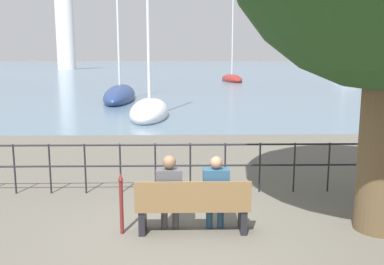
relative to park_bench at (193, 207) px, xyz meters
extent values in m
plane|color=#605B51|center=(0.00, 0.06, -0.43)|extent=(1000.00, 1000.00, 0.00)
cube|color=slate|center=(0.00, 158.81, -0.43)|extent=(600.00, 300.00, 0.01)
cube|color=brown|center=(0.00, 0.06, -0.01)|extent=(1.82, 0.45, 0.05)
cube|color=brown|center=(0.00, -0.14, 0.24)|extent=(1.82, 0.04, 0.45)
cube|color=black|center=(-0.81, 0.06, -0.23)|extent=(0.10, 0.41, 0.40)
cube|color=black|center=(0.81, 0.06, -0.23)|extent=(0.10, 0.41, 0.40)
cylinder|color=#4C4C51|center=(-0.47, 0.22, -0.21)|extent=(0.11, 0.11, 0.45)
cylinder|color=#4C4C51|center=(-0.28, 0.22, -0.21)|extent=(0.11, 0.11, 0.45)
cube|color=#4C4C51|center=(-0.37, 0.13, 0.07)|extent=(0.35, 0.26, 0.14)
cube|color=#4C4C51|center=(-0.37, 0.04, 0.32)|extent=(0.42, 0.24, 0.60)
sphere|color=#846047|center=(-0.37, 0.04, 0.73)|extent=(0.21, 0.21, 0.21)
cylinder|color=navy|center=(0.28, 0.22, -0.21)|extent=(0.11, 0.11, 0.45)
cylinder|color=navy|center=(0.47, 0.22, -0.21)|extent=(0.11, 0.11, 0.45)
cube|color=navy|center=(0.37, 0.13, 0.07)|extent=(0.35, 0.26, 0.14)
cube|color=navy|center=(0.37, 0.04, 0.32)|extent=(0.41, 0.24, 0.60)
sphere|color=#A87A5B|center=(0.37, 0.04, 0.73)|extent=(0.19, 0.19, 0.19)
cylinder|color=black|center=(-3.63, 2.11, 0.09)|extent=(0.04, 0.04, 1.05)
cylinder|color=black|center=(-2.90, 2.11, 0.09)|extent=(0.04, 0.04, 1.05)
cylinder|color=black|center=(-2.18, 2.11, 0.09)|extent=(0.04, 0.04, 1.05)
cylinder|color=black|center=(-1.45, 2.11, 0.09)|extent=(0.04, 0.04, 1.05)
cylinder|color=black|center=(-0.73, 2.11, 0.09)|extent=(0.04, 0.04, 1.05)
cylinder|color=black|center=(0.00, 2.11, 0.09)|extent=(0.04, 0.04, 1.05)
cylinder|color=black|center=(0.73, 2.11, 0.09)|extent=(0.04, 0.04, 1.05)
cylinder|color=black|center=(1.45, 2.11, 0.09)|extent=(0.04, 0.04, 1.05)
cylinder|color=black|center=(2.18, 2.11, 0.09)|extent=(0.04, 0.04, 1.05)
cylinder|color=black|center=(2.90, 2.11, 0.09)|extent=(0.04, 0.04, 1.05)
cylinder|color=black|center=(3.63, 2.11, 0.09)|extent=(0.04, 0.04, 1.05)
cylinder|color=black|center=(0.00, 2.11, 0.59)|extent=(14.51, 0.04, 0.04)
cylinder|color=black|center=(0.00, 2.11, 0.14)|extent=(14.51, 0.04, 0.04)
cylinder|color=maroon|center=(-1.14, 0.01, 0.01)|extent=(0.06, 0.06, 0.88)
cone|color=maroon|center=(-1.14, 0.01, 0.51)|extent=(0.09, 0.09, 0.12)
ellipsoid|color=maroon|center=(5.71, 44.26, -0.20)|extent=(2.61, 7.48, 1.15)
cylinder|color=silver|center=(5.71, 44.26, 4.80)|extent=(0.14, 0.14, 9.33)
ellipsoid|color=silver|center=(19.52, 45.27, -0.15)|extent=(2.65, 8.16, 1.44)
cylinder|color=silver|center=(19.52, 45.27, 5.28)|extent=(0.14, 0.14, 9.99)
ellipsoid|color=navy|center=(-4.27, 21.73, -0.15)|extent=(2.25, 8.67, 1.42)
ellipsoid|color=white|center=(-1.71, 13.49, -0.18)|extent=(1.89, 5.36, 1.26)
cylinder|color=silver|center=(-1.71, 13.49, 4.88)|extent=(0.14, 0.14, 9.37)
cylinder|color=white|center=(-26.89, 94.31, 9.11)|extent=(4.13, 4.13, 19.09)
camera|label=1|loc=(-0.16, -6.51, 2.37)|focal=40.00mm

